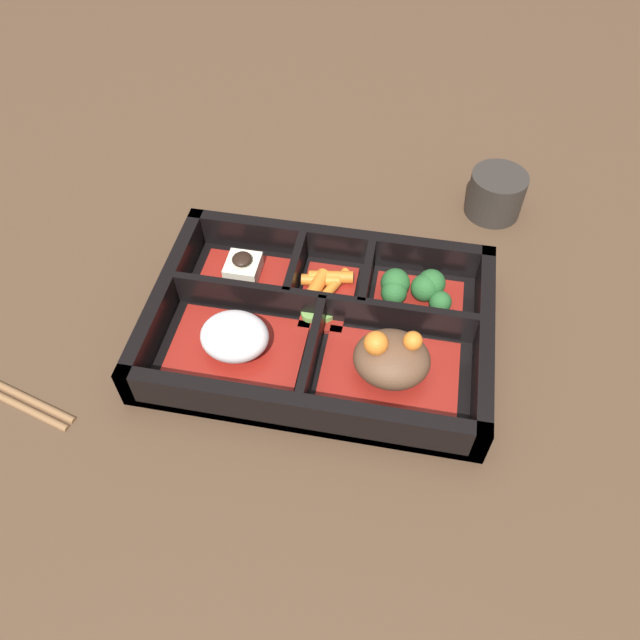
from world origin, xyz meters
TOP-DOWN VIEW (x-y plane):
  - ground_plane at (0.00, 0.00)m, footprint 3.00×3.00m
  - bento_base at (0.00, 0.00)m, footprint 0.33×0.22m
  - bento_rim at (-0.00, -0.00)m, footprint 0.33×0.22m
  - bowl_stew at (-0.07, 0.04)m, footprint 0.13×0.09m
  - bowl_rice at (0.07, 0.04)m, footprint 0.13×0.09m
  - bowl_greens at (-0.09, -0.05)m, footprint 0.09×0.06m
  - bowl_carrots at (0.00, -0.05)m, footprint 0.06×0.06m
  - bowl_tofu at (0.09, -0.05)m, footprint 0.09×0.06m
  - bowl_pickles at (0.00, -0.02)m, footprint 0.04×0.04m
  - tea_cup at (-0.17, -0.22)m, footprint 0.06×0.06m

SIDE VIEW (x-z plane):
  - ground_plane at x=0.00m, z-range 0.00..0.00m
  - bento_base at x=0.00m, z-range 0.00..0.01m
  - bowl_pickles at x=0.00m, z-range 0.01..0.02m
  - bowl_carrots at x=0.00m, z-range 0.01..0.03m
  - bowl_tofu at x=0.09m, z-range 0.00..0.03m
  - bento_rim at x=0.00m, z-range 0.00..0.05m
  - bowl_greens at x=-0.09m, z-range 0.01..0.04m
  - bowl_rice at x=0.07m, z-range 0.01..0.05m
  - tea_cup at x=-0.17m, z-range 0.00..0.05m
  - bowl_stew at x=-0.07m, z-range 0.00..0.06m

